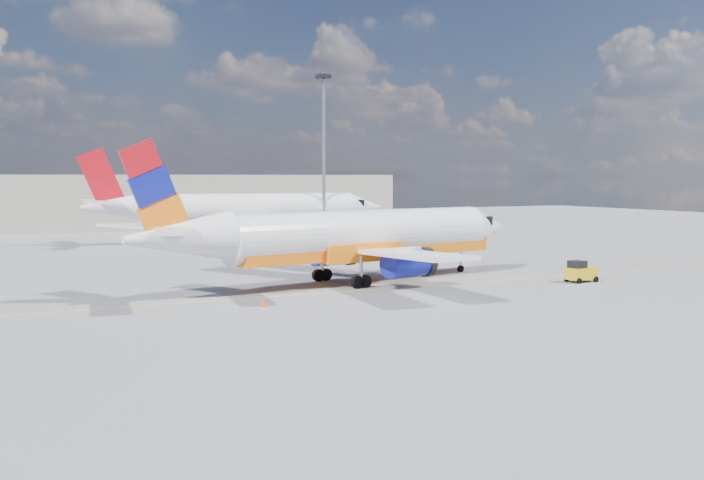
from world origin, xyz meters
name	(u,v)px	position (x,y,z in m)	size (l,w,h in m)	color
ground	(360,298)	(0.00, 0.00, 0.00)	(240.00, 240.00, 0.00)	slate
taxi_line	(340,292)	(0.00, 3.00, 0.01)	(70.00, 0.15, 0.01)	yellow
terminal_main	(169,201)	(5.00, 75.00, 4.00)	(70.00, 14.00, 8.00)	#A59E8E
main_jet	(351,237)	(2.58, 6.56, 3.38)	(33.63, 26.03, 10.15)	white
second_jet	(245,211)	(7.16, 44.88, 3.68)	(36.36, 28.62, 11.03)	white
gse_tug	(581,272)	(18.01, -0.31, 0.76)	(2.34, 1.55, 1.60)	black
traffic_cone	(263,303)	(-6.82, -0.86, 0.29)	(0.43, 0.43, 0.60)	white
floodlight_mast	(324,142)	(16.23, 42.22, 11.93)	(1.45, 1.45, 19.90)	#93939B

